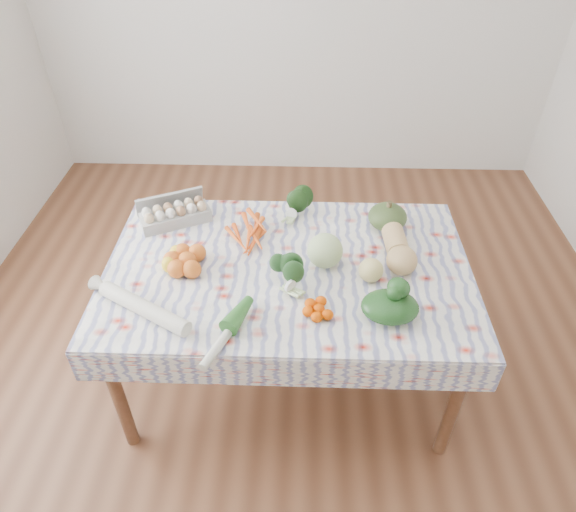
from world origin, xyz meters
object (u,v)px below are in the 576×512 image
at_px(egg_carton, 175,215).
at_px(butternut_squash, 399,248).
at_px(dining_table, 288,279).
at_px(kabocha_squash, 387,217).
at_px(cabbage, 325,251).
at_px(grapefruit, 371,270).

distance_m(egg_carton, butternut_squash, 1.11).
xyz_separation_m(dining_table, kabocha_squash, (0.48, 0.32, 0.15)).
xyz_separation_m(egg_carton, kabocha_squash, (1.06, -0.00, 0.02)).
height_order(dining_table, egg_carton, egg_carton).
distance_m(dining_table, butternut_squash, 0.53).
height_order(egg_carton, cabbage, cabbage).
bearing_deg(kabocha_squash, dining_table, -146.76).
xyz_separation_m(dining_table, egg_carton, (-0.58, 0.32, 0.13)).
relative_size(egg_carton, grapefruit, 3.18).
height_order(egg_carton, grapefruit, grapefruit).
distance_m(egg_carton, grapefruit, 1.02).
relative_size(cabbage, grapefruit, 1.48).
bearing_deg(dining_table, egg_carton, 151.09).
bearing_deg(butternut_squash, grapefruit, -136.83).
distance_m(dining_table, egg_carton, 0.67).
xyz_separation_m(cabbage, grapefruit, (0.20, -0.10, -0.03)).
xyz_separation_m(egg_carton, grapefruit, (0.94, -0.40, 0.01)).
relative_size(dining_table, egg_carton, 4.65).
bearing_deg(egg_carton, kabocha_squash, -25.48).
height_order(dining_table, butternut_squash, butternut_squash).
bearing_deg(egg_carton, dining_table, -54.26).
relative_size(dining_table, grapefruit, 14.79).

